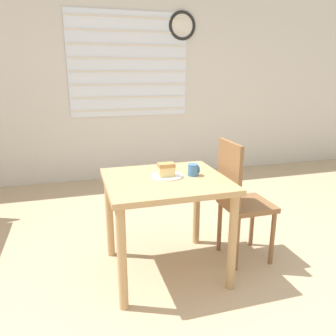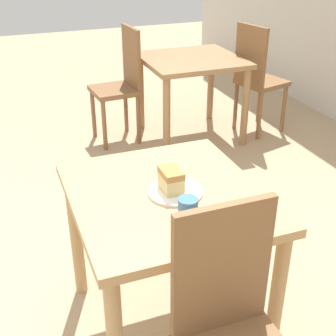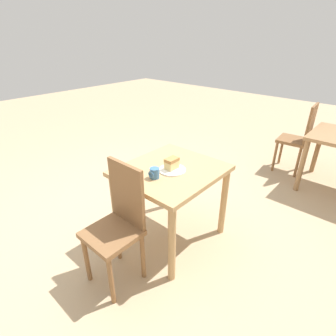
% 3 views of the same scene
% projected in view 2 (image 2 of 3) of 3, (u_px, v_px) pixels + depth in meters
% --- Properties ---
extents(dining_table_near, '(0.85, 0.77, 0.74)m').
position_uv_depth(dining_table_near, '(166.00, 217.00, 1.98)').
color(dining_table_near, tan).
rests_on(dining_table_near, ground_plane).
extents(dining_table_far, '(0.77, 0.81, 0.71)m').
position_uv_depth(dining_table_far, '(191.00, 72.00, 3.98)').
color(dining_table_far, '#9E754C').
rests_on(dining_table_far, ground_plane).
extents(chair_near_window, '(0.37, 0.37, 0.97)m').
position_uv_depth(chair_near_window, '(232.00, 336.00, 1.53)').
color(chair_near_window, brown).
rests_on(chair_near_window, ground_plane).
extents(chair_far_corner, '(0.39, 0.39, 0.97)m').
position_uv_depth(chair_far_corner, '(121.00, 82.00, 3.95)').
color(chair_far_corner, brown).
rests_on(chair_far_corner, ground_plane).
extents(chair_far_opposite, '(0.45, 0.45, 0.97)m').
position_uv_depth(chair_far_opposite, '(257.00, 76.00, 4.10)').
color(chair_far_opposite, brown).
rests_on(chair_far_opposite, ground_plane).
extents(plate, '(0.23, 0.23, 0.01)m').
position_uv_depth(plate, '(175.00, 192.00, 1.91)').
color(plate, white).
rests_on(plate, dining_table_near).
extents(cake_slice, '(0.12, 0.08, 0.09)m').
position_uv_depth(cake_slice, '(171.00, 180.00, 1.89)').
color(cake_slice, '#E0C67F').
rests_on(cake_slice, plate).
extents(coffee_mug, '(0.08, 0.08, 0.09)m').
position_uv_depth(coffee_mug, '(188.00, 209.00, 1.73)').
color(coffee_mug, teal).
rests_on(coffee_mug, dining_table_near).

